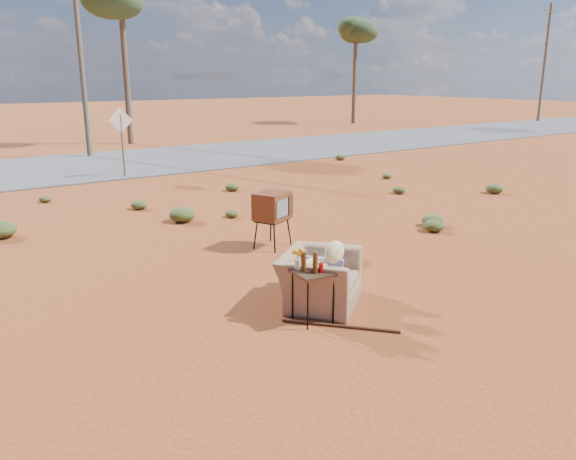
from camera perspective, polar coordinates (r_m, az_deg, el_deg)
ground at (r=7.95m, az=3.06°, el=-7.94°), size 140.00×140.00×0.00m
highway at (r=21.44m, az=-22.72°, el=5.77°), size 140.00×7.00×0.04m
armchair at (r=8.00m, az=3.27°, el=-4.15°), size 1.48×1.52×1.02m
tv_unit at (r=10.51m, az=-1.58°, el=2.38°), size 0.81×0.74×1.06m
side_table at (r=7.30m, az=2.23°, el=-3.98°), size 0.54×0.54×0.99m
rusty_bar at (r=7.39m, az=5.33°, el=-9.68°), size 1.05×1.18×0.04m
road_sign at (r=18.79m, az=-16.57°, el=9.70°), size 0.78×0.06×2.19m
eucalyptus_center at (r=28.56m, az=-16.64°, el=21.34°), size 3.20×3.20×7.60m
eucalyptus_right at (r=39.95m, az=6.90°, el=19.23°), size 3.20×3.20×7.10m
utility_pole_center at (r=24.14m, az=-20.38°, el=16.80°), size 1.40×0.20×8.00m
utility_pole_east at (r=45.02m, az=24.61°, el=15.27°), size 1.40×0.20×8.00m
scrub_patch at (r=11.20m, az=-14.47°, el=-0.71°), size 17.49×8.07×0.33m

